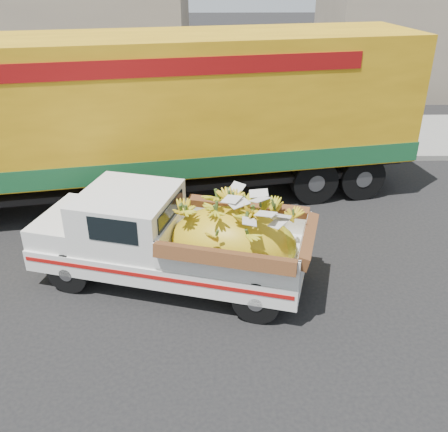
{
  "coord_description": "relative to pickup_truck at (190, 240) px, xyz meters",
  "views": [
    {
      "loc": [
        2.11,
        -7.24,
        5.25
      ],
      "look_at": [
        2.27,
        0.62,
        1.16
      ],
      "focal_mm": 40.0,
      "sensor_mm": 36.0,
      "label": 1
    }
  ],
  "objects": [
    {
      "name": "semi_trailer",
      "position": [
        -0.8,
        3.65,
        1.23
      ],
      "size": [
        12.08,
        4.64,
        3.8
      ],
      "rotation": [
        0.0,
        0.0,
        0.18
      ],
      "color": "black",
      "rests_on": "ground"
    },
    {
      "name": "curb",
      "position": [
        -1.67,
        6.09,
        -0.82
      ],
      "size": [
        60.0,
        0.25,
        0.15
      ],
      "primitive_type": "cube",
      "color": "gray",
      "rests_on": "ground"
    },
    {
      "name": "sidewalk",
      "position": [
        -1.67,
        8.19,
        -0.82
      ],
      "size": [
        60.0,
        4.0,
        0.14
      ],
      "primitive_type": "cube",
      "color": "gray",
      "rests_on": "ground"
    },
    {
      "name": "ground",
      "position": [
        -1.67,
        -0.24,
        -0.89
      ],
      "size": [
        100.0,
        100.0,
        0.0
      ],
      "primitive_type": "plane",
      "color": "black",
      "rests_on": "ground"
    },
    {
      "name": "pickup_truck",
      "position": [
        0.0,
        0.0,
        0.0
      ],
      "size": [
        5.04,
        2.93,
        1.67
      ],
      "rotation": [
        0.0,
        0.0,
        -0.27
      ],
      "color": "black",
      "rests_on": "ground"
    }
  ]
}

